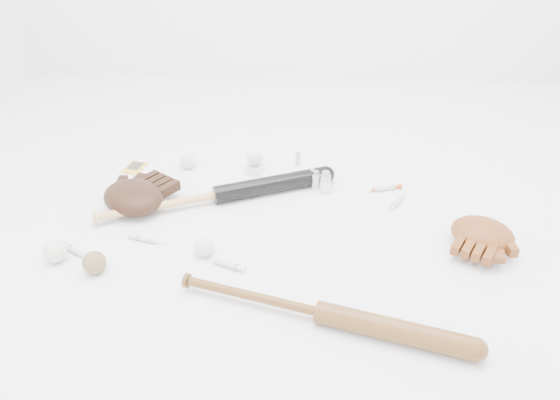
{
  "coord_description": "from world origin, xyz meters",
  "views": [
    {
      "loc": [
        0.1,
        -1.56,
        1.1
      ],
      "look_at": [
        0.02,
        0.08,
        0.06
      ],
      "focal_mm": 35.0,
      "sensor_mm": 36.0,
      "label": 1
    }
  ],
  "objects_px": {
    "bat_wood": "(320,312)",
    "pedestal": "(255,169)",
    "glove_dark": "(133,197)",
    "bat_dark": "(217,195)"
  },
  "relations": [
    {
      "from": "glove_dark",
      "to": "pedestal",
      "type": "bearing_deg",
      "value": 69.87
    },
    {
      "from": "bat_wood",
      "to": "glove_dark",
      "type": "height_order",
      "value": "glove_dark"
    },
    {
      "from": "bat_dark",
      "to": "pedestal",
      "type": "relative_size",
      "value": 14.7
    },
    {
      "from": "bat_wood",
      "to": "pedestal",
      "type": "xyz_separation_m",
      "value": [
        -0.26,
        0.83,
        -0.01
      ]
    },
    {
      "from": "bat_dark",
      "to": "glove_dark",
      "type": "relative_size",
      "value": 3.33
    },
    {
      "from": "bat_dark",
      "to": "pedestal",
      "type": "distance_m",
      "value": 0.26
    },
    {
      "from": "bat_wood",
      "to": "glove_dark",
      "type": "xyz_separation_m",
      "value": [
        -0.67,
        0.54,
        0.02
      ]
    },
    {
      "from": "glove_dark",
      "to": "pedestal",
      "type": "relative_size",
      "value": 4.41
    },
    {
      "from": "glove_dark",
      "to": "pedestal",
      "type": "height_order",
      "value": "glove_dark"
    },
    {
      "from": "glove_dark",
      "to": "pedestal",
      "type": "xyz_separation_m",
      "value": [
        0.42,
        0.29,
        -0.03
      ]
    }
  ]
}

